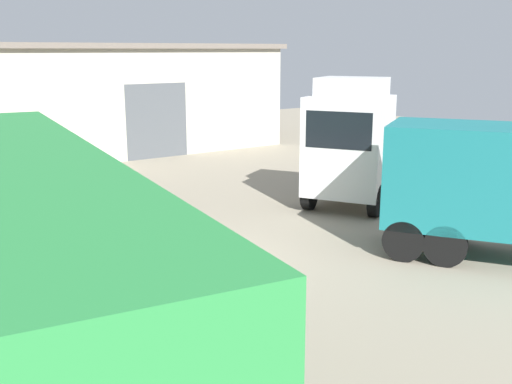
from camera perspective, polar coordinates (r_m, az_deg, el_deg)
name	(u,v)px	position (r m, az deg, el deg)	size (l,w,h in m)	color
ground_plane	(195,262)	(15.10, -5.85, -6.68)	(60.00, 60.00, 0.00)	gray
warehouse_building	(6,101)	(31.49, -22.74, 7.96)	(27.29, 8.97, 5.47)	#B7B2A3
tractor_unit_white	(352,146)	(20.21, 9.14, 4.32)	(6.46, 5.21, 4.30)	silver
container_trailer_green	(0,272)	(7.95, -23.16, -6.99)	(3.84, 10.20, 3.98)	#28843D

